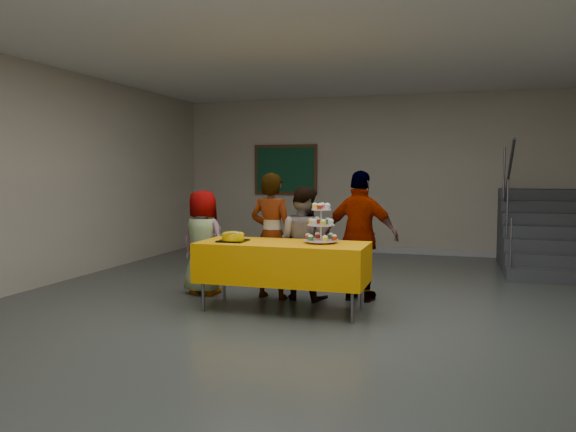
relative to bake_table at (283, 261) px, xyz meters
name	(u,v)px	position (x,y,z in m)	size (l,w,h in m)	color
room_shell	(323,117)	(0.48, -0.10, 1.57)	(10.00, 10.04, 3.02)	#4C514C
bake_table	(283,261)	(0.00, 0.00, 0.00)	(1.88, 0.78, 0.77)	#595960
cupcake_stand	(321,227)	(0.42, 0.08, 0.39)	(0.38, 0.38, 0.44)	silver
bear_cake	(233,236)	(-0.56, -0.08, 0.27)	(0.32, 0.36, 0.12)	black
schoolchild_a	(203,242)	(-1.24, 0.55, 0.10)	(0.65, 0.42, 1.32)	slate
schoolchild_b	(272,236)	(-0.32, 0.57, 0.22)	(0.56, 0.37, 1.54)	slate
schoolchild_c	(302,243)	(0.05, 0.63, 0.13)	(0.67, 0.52, 1.38)	slate
schoolchild_d	(361,236)	(0.74, 0.75, 0.23)	(0.92, 0.38, 1.57)	slate
staircase	(543,237)	(3.18, 4.01, -0.07)	(1.30, 2.40, 2.04)	#424447
noticeboard	(285,170)	(-1.48, 4.85, 1.04)	(1.30, 0.05, 1.00)	#472B16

